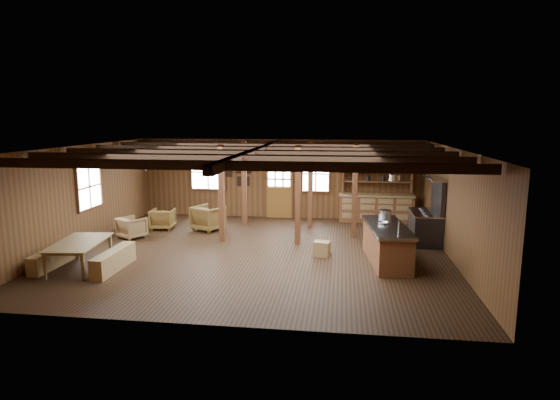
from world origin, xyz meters
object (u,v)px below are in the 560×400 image
(dining_table, at_px, (81,255))
(armchair_b, at_px, (208,218))
(kitchen_island, at_px, (387,243))
(commercial_range, at_px, (427,222))
(armchair_a, at_px, (163,219))
(armchair_c, at_px, (132,227))

(dining_table, distance_m, armchair_b, 4.56)
(kitchen_island, xyz_separation_m, commercial_range, (1.30, 2.00, 0.14))
(kitchen_island, height_order, armchair_a, kitchen_island)
(armchair_b, xyz_separation_m, armchair_c, (-1.99, -1.26, -0.08))
(commercial_range, height_order, armchair_a, commercial_range)
(commercial_range, height_order, dining_table, commercial_range)
(armchair_b, relative_size, armchair_c, 1.24)
(kitchen_island, relative_size, armchair_a, 3.59)
(armchair_b, bearing_deg, commercial_range, -159.75)
(dining_table, height_order, armchair_c, dining_table)
(commercial_range, height_order, armchair_b, commercial_range)
(commercial_range, xyz_separation_m, armchair_a, (-8.14, 0.65, -0.29))
(dining_table, relative_size, armchair_c, 2.64)
(commercial_range, bearing_deg, kitchen_island, -122.95)
(commercial_range, relative_size, armchair_b, 2.19)
(kitchen_island, distance_m, commercial_range, 2.39)
(commercial_range, xyz_separation_m, dining_table, (-8.55, -3.46, -0.29))
(armchair_a, xyz_separation_m, armchair_b, (1.51, 0.03, 0.07))
(armchair_a, distance_m, armchair_b, 1.51)
(kitchen_island, relative_size, armchair_c, 3.68)
(kitchen_island, xyz_separation_m, dining_table, (-7.25, -1.45, -0.15))
(dining_table, xyz_separation_m, armchair_c, (-0.07, 2.87, -0.01))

